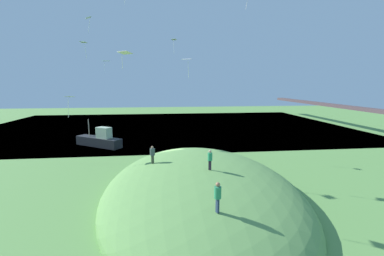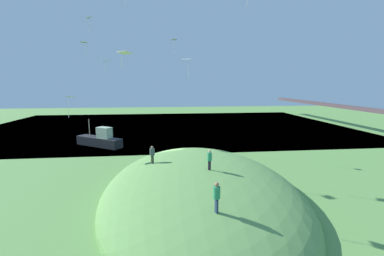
# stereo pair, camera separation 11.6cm
# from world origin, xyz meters

# --- Properties ---
(ground_plane) EXTENTS (160.00, 160.00, 0.00)m
(ground_plane) POSITION_xyz_m (0.00, 0.00, 0.00)
(ground_plane) COLOR #609548
(lake_water) EXTENTS (50.00, 80.00, 0.40)m
(lake_water) POSITION_xyz_m (-30.30, 0.00, -0.20)
(lake_water) COLOR navy
(lake_water) RESTS_ON ground_plane
(grass_hill) EXTENTS (25.13, 16.81, 5.64)m
(grass_hill) POSITION_xyz_m (8.01, 2.26, 0.00)
(grass_hill) COLOR #669A4F
(grass_hill) RESTS_ON ground_plane
(bridge_deck_far) EXTENTS (45.00, 1.80, 0.70)m
(bridge_deck_far) POSITION_xyz_m (-30.30, 37.84, 4.74)
(bridge_deck_far) COLOR #4C3E41
(boat_on_lake) EXTENTS (6.05, 7.70, 4.09)m
(boat_on_lake) POSITION_xyz_m (-11.38, -10.64, 0.99)
(boat_on_lake) COLOR black
(boat_on_lake) RESTS_ON lake_water
(person_with_child) EXTENTS (0.52, 0.52, 1.63)m
(person_with_child) POSITION_xyz_m (9.75, 2.73, 3.82)
(person_with_child) COLOR black
(person_with_child) RESTS_ON grass_hill
(person_near_shore) EXTENTS (0.63, 0.63, 1.61)m
(person_near_shore) POSITION_xyz_m (6.26, -1.90, 3.42)
(person_near_shore) COLOR #333B2C
(person_near_shore) RESTS_ON grass_hill
(person_on_hilltop) EXTENTS (0.53, 0.53, 1.83)m
(person_on_hilltop) POSITION_xyz_m (15.61, 2.09, 3.40)
(person_on_hilltop) COLOR #22324C
(person_on_hilltop) RESTS_ON grass_hill
(kite_1) EXTENTS (0.99, 1.14, 1.90)m
(kite_1) POSITION_xyz_m (3.02, 1.58, 11.86)
(kite_1) COLOR white
(kite_2) EXTENTS (0.81, 0.99, 2.23)m
(kite_2) POSITION_xyz_m (1.92, -10.16, 8.13)
(kite_2) COLOR white
(kite_4) EXTENTS (0.96, 0.80, 1.70)m
(kite_4) POSITION_xyz_m (-1.09, -8.59, 16.43)
(kite_4) COLOR silver
(kite_5) EXTENTS (1.17, 1.22, 1.30)m
(kite_5) POSITION_xyz_m (8.75, -3.64, 11.81)
(kite_5) COLOR white
(kite_6) EXTENTS (1.16, 0.86, 2.00)m
(kite_6) POSITION_xyz_m (-6.27, -10.68, 14.68)
(kite_6) COLOR white
(kite_7) EXTENTS (0.71, 0.79, 1.89)m
(kite_7) POSITION_xyz_m (-6.81, 0.81, 15.20)
(kite_7) COLOR white
(kite_8) EXTENTS (0.95, 1.13, 1.63)m
(kite_8) POSITION_xyz_m (-6.14, -8.01, 12.41)
(kite_8) COLOR white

